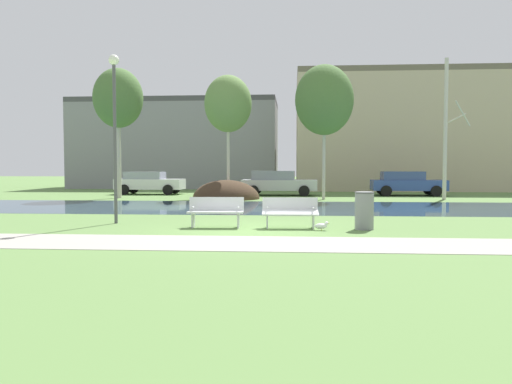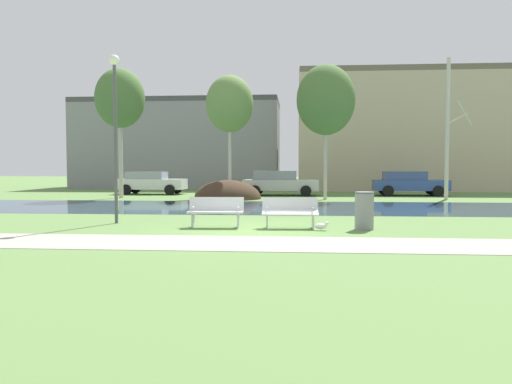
% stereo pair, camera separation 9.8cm
% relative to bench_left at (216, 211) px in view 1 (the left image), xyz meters
% --- Properties ---
extents(ground_plane, '(120.00, 120.00, 0.00)m').
position_rel_bench_left_xyz_m(ground_plane, '(1.08, 9.22, -0.47)').
color(ground_plane, '#5B7F42').
extents(paved_path_strip, '(60.00, 2.28, 0.01)m').
position_rel_bench_left_xyz_m(paved_path_strip, '(1.08, -2.96, -0.47)').
color(paved_path_strip, '#9E998E').
rests_on(paved_path_strip, ground).
extents(river_band, '(80.00, 7.11, 0.01)m').
position_rel_bench_left_xyz_m(river_band, '(1.08, 7.19, -0.47)').
color(river_band, '#2D475B').
rests_on(river_band, ground).
extents(soil_mound, '(3.64, 3.34, 2.05)m').
position_rel_bench_left_xyz_m(soil_mound, '(-1.40, 12.63, -0.47)').
color(soil_mound, '#423021').
rests_on(soil_mound, ground).
extents(bench_left, '(1.62, 0.62, 0.87)m').
position_rel_bench_left_xyz_m(bench_left, '(0.00, 0.00, 0.00)').
color(bench_left, silver).
rests_on(bench_left, ground).
extents(bench_right, '(1.62, 0.62, 0.87)m').
position_rel_bench_left_xyz_m(bench_right, '(2.15, 0.00, 0.00)').
color(bench_right, silver).
rests_on(bench_right, ground).
extents(trash_bin, '(0.55, 0.55, 1.06)m').
position_rel_bench_left_xyz_m(trash_bin, '(4.23, -0.16, 0.08)').
color(trash_bin, gray).
rests_on(trash_bin, ground).
extents(seagull, '(0.41, 0.15, 0.25)m').
position_rel_bench_left_xyz_m(seagull, '(3.02, -0.48, -0.34)').
color(seagull, white).
rests_on(seagull, ground).
extents(streetlamp, '(0.32, 0.32, 5.18)m').
position_rel_bench_left_xyz_m(streetlamp, '(-3.25, 0.79, 3.00)').
color(streetlamp, '#4C4C51').
rests_on(streetlamp, ground).
extents(birch_far_left, '(2.73, 2.73, 7.16)m').
position_rel_bench_left_xyz_m(birch_far_left, '(-7.42, 12.92, 5.02)').
color(birch_far_left, '#BCB7A8').
rests_on(birch_far_left, ground).
extents(birch_left, '(2.63, 2.63, 6.81)m').
position_rel_bench_left_xyz_m(birch_left, '(-1.39, 13.50, 4.74)').
color(birch_left, beige).
rests_on(birch_left, ground).
extents(birch_center_left, '(3.07, 3.07, 7.09)m').
position_rel_bench_left_xyz_m(birch_center_left, '(3.85, 12.41, 4.76)').
color(birch_center_left, '#BCB7A8').
rests_on(birch_center_left, ground).
extents(birch_center, '(1.34, 2.24, 7.46)m').
position_rel_bench_left_xyz_m(birch_center, '(10.30, 12.99, 3.29)').
color(birch_center, beige).
rests_on(birch_center, ground).
extents(parked_van_nearest_white, '(4.22, 2.00, 1.42)m').
position_rel_bench_left_xyz_m(parked_van_nearest_white, '(-6.85, 16.72, 0.28)').
color(parked_van_nearest_white, silver).
rests_on(parked_van_nearest_white, ground).
extents(parked_sedan_second_silver, '(4.55, 2.14, 1.48)m').
position_rel_bench_left_xyz_m(parked_sedan_second_silver, '(1.31, 15.99, 0.31)').
color(parked_sedan_second_silver, '#B2B5BC').
rests_on(parked_sedan_second_silver, ground).
extents(parked_hatch_third_blue, '(4.35, 2.08, 1.45)m').
position_rel_bench_left_xyz_m(parked_hatch_third_blue, '(9.03, 16.37, 0.30)').
color(parked_hatch_third_blue, '#2D4793').
rests_on(parked_hatch_third_blue, ground).
extents(building_grey_warehouse, '(16.33, 7.11, 7.11)m').
position_rel_bench_left_xyz_m(building_grey_warehouse, '(-7.31, 26.94, 3.08)').
color(building_grey_warehouse, gray).
rests_on(building_grey_warehouse, ground).
extents(building_beige_block, '(14.90, 9.29, 8.63)m').
position_rel_bench_left_xyz_m(building_beige_block, '(9.96, 25.19, 3.84)').
color(building_beige_block, '#BCAD8E').
rests_on(building_beige_block, ground).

